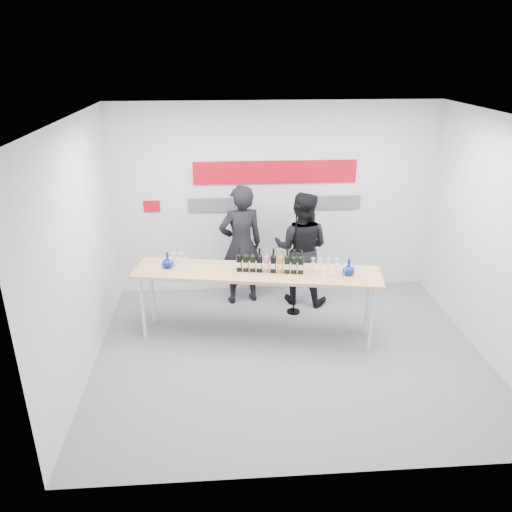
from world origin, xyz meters
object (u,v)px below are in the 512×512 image
Objects in this scene: presenter_left at (241,245)px; mic_stand at (294,281)px; tasting_table at (257,276)px; presenter_right at (301,249)px.

mic_stand is (0.76, -0.45, -0.42)m from presenter_left.
mic_stand is at bearing 54.55° from tasting_table.
mic_stand is at bearing 89.00° from presenter_right.
presenter_left is at bearing 108.34° from tasting_table.
presenter_left is 1.06× the size of presenter_right.
presenter_left is at bearing 16.00° from presenter_right.
presenter_left reaches higher than mic_stand.
presenter_right is (0.91, -0.07, -0.05)m from presenter_left.
presenter_left reaches higher than presenter_right.
tasting_table is 1.77× the size of presenter_left.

